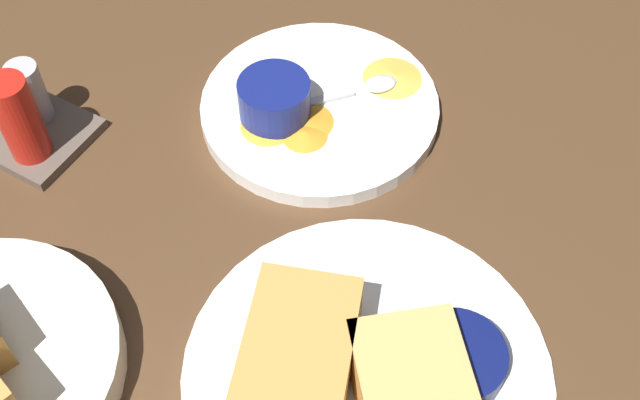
% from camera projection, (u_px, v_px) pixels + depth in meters
% --- Properties ---
extents(ground_plane, '(1.10, 1.10, 0.03)m').
position_uv_depth(ground_plane, '(263.00, 302.00, 0.65)').
color(ground_plane, '#4C331E').
extents(plate_sandwich_main, '(0.27, 0.27, 0.02)m').
position_uv_depth(plate_sandwich_main, '(367.00, 375.00, 0.58)').
color(plate_sandwich_main, white).
rests_on(plate_sandwich_main, ground_plane).
extents(sandwich_half_near, '(0.15, 0.12, 0.05)m').
position_uv_depth(sandwich_half_near, '(296.00, 365.00, 0.55)').
color(sandwich_half_near, '#C68C42').
rests_on(sandwich_half_near, plate_sandwich_main).
extents(ramekin_dark_sauce, '(0.07, 0.07, 0.03)m').
position_uv_depth(ramekin_dark_sauce, '(455.00, 362.00, 0.56)').
color(ramekin_dark_sauce, '#0C144C').
rests_on(ramekin_dark_sauce, plate_sandwich_main).
extents(spoon_by_dark_ramekin, '(0.04, 0.10, 0.01)m').
position_uv_depth(spoon_by_dark_ramekin, '(377.00, 352.00, 0.58)').
color(spoon_by_dark_ramekin, silver).
rests_on(spoon_by_dark_ramekin, plate_sandwich_main).
extents(plate_chips_companion, '(0.23, 0.23, 0.02)m').
position_uv_depth(plate_chips_companion, '(320.00, 108.00, 0.75)').
color(plate_chips_companion, white).
rests_on(plate_chips_companion, ground_plane).
extents(ramekin_light_gravy, '(0.07, 0.07, 0.04)m').
position_uv_depth(ramekin_light_gravy, '(274.00, 98.00, 0.71)').
color(ramekin_light_gravy, navy).
rests_on(ramekin_light_gravy, plate_chips_companion).
extents(spoon_by_gravy_ramekin, '(0.08, 0.08, 0.01)m').
position_uv_depth(spoon_by_gravy_ramekin, '(368.00, 87.00, 0.75)').
color(spoon_by_gravy_ramekin, silver).
rests_on(spoon_by_gravy_ramekin, plate_chips_companion).
extents(plantain_chip_scatter, '(0.18, 0.14, 0.01)m').
position_uv_depth(plantain_chip_scatter, '(325.00, 108.00, 0.73)').
color(plantain_chip_scatter, orange).
rests_on(plantain_chip_scatter, plate_chips_companion).
extents(condiment_caddy, '(0.09, 0.09, 0.10)m').
position_uv_depth(condiment_caddy, '(28.00, 119.00, 0.70)').
color(condiment_caddy, brown).
rests_on(condiment_caddy, ground_plane).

